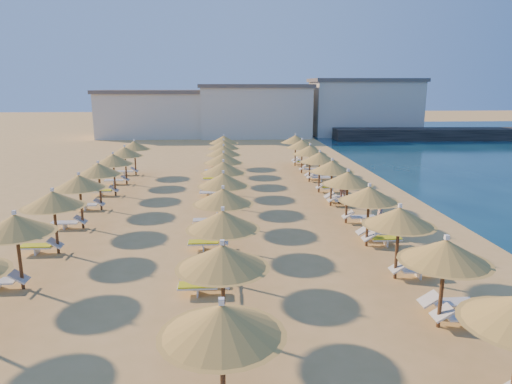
{
  "coord_description": "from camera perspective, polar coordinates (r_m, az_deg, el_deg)",
  "views": [
    {
      "loc": [
        -2.24,
        -20.67,
        7.07
      ],
      "look_at": [
        -0.56,
        4.0,
        1.3
      ],
      "focal_mm": 32.0,
      "sensor_mm": 36.0,
      "label": 1
    }
  ],
  "objects": [
    {
      "name": "parasol_row_west",
      "position": [
        23.2,
        -4.11,
        1.42
      ],
      "size": [
        2.69,
        38.32,
        2.9
      ],
      "color": "brown",
      "rests_on": "ground"
    },
    {
      "name": "beachgoer_c",
      "position": [
        28.53,
        10.76,
        0.49
      ],
      "size": [
        1.07,
        1.12,
        1.87
      ],
      "primitive_type": "imported",
      "rotation": [
        0.0,
        0.0,
        -0.84
      ],
      "color": "tan",
      "rests_on": "ground"
    },
    {
      "name": "parasol_row_inland",
      "position": [
        25.99,
        -20.08,
        1.91
      ],
      "size": [
        2.69,
        27.63,
        2.9
      ],
      "color": "brown",
      "rests_on": "ground"
    },
    {
      "name": "hotel_blocks",
      "position": [
        66.2,
        1.36,
        10.21
      ],
      "size": [
        45.78,
        9.74,
        8.1
      ],
      "color": "beige",
      "rests_on": "ground"
    },
    {
      "name": "jetty",
      "position": [
        66.8,
        22.68,
        6.7
      ],
      "size": [
        30.13,
        5.16,
        1.5
      ],
      "primitive_type": "cube",
      "rotation": [
        0.0,
        0.0,
        -0.04
      ],
      "color": "black",
      "rests_on": "ground"
    },
    {
      "name": "ground",
      "position": [
        21.96,
        2.18,
        -5.66
      ],
      "size": [
        220.0,
        220.0,
        0.0
      ],
      "primitive_type": "plane",
      "color": "tan",
      "rests_on": "ground"
    },
    {
      "name": "parasol_row_east",
      "position": [
        24.04,
        11.41,
        1.6
      ],
      "size": [
        2.69,
        38.32,
        2.9
      ],
      "color": "brown",
      "rests_on": "ground"
    },
    {
      "name": "beachgoer_a",
      "position": [
        22.62,
        15.15,
        -3.32
      ],
      "size": [
        0.6,
        0.72,
        1.68
      ],
      "primitive_type": "imported",
      "rotation": [
        0.0,
        0.0,
        -1.94
      ],
      "color": "tan",
      "rests_on": "ground"
    },
    {
      "name": "loungers",
      "position": [
        23.96,
        -1.31,
        -3.17
      ],
      "size": [
        16.76,
        37.1,
        0.66
      ],
      "color": "silver",
      "rests_on": "ground"
    }
  ]
}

